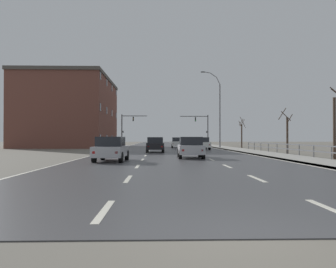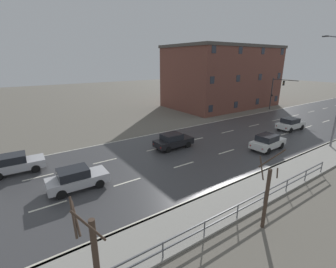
# 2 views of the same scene
# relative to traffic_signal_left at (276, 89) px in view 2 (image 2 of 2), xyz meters

# --- Properties ---
(ground_plane) EXTENTS (160.00, 160.00, 0.12)m
(ground_plane) POSITION_rel_traffic_signal_left_xyz_m (7.07, -9.36, -3.82)
(ground_plane) COLOR #666056
(road_asphalt_strip) EXTENTS (14.00, 120.00, 0.03)m
(road_asphalt_strip) POSITION_rel_traffic_signal_left_xyz_m (7.07, 2.63, -3.75)
(road_asphalt_strip) COLOR #3D3D3F
(road_asphalt_strip) RESTS_ON ground
(guardrail) EXTENTS (0.07, 33.23, 1.00)m
(guardrail) POSITION_rel_traffic_signal_left_xyz_m (16.92, -36.80, -3.05)
(guardrail) COLOR #515459
(guardrail) RESTS_ON ground
(traffic_signal_left) EXTENTS (4.64, 0.36, 5.73)m
(traffic_signal_left) POSITION_rel_traffic_signal_left_xyz_m (0.00, 0.00, 0.00)
(traffic_signal_left) COLOR #38383A
(traffic_signal_left) RESTS_ON ground
(car_distant) EXTENTS (2.01, 4.19, 1.57)m
(car_distant) POSITION_rel_traffic_signal_left_xyz_m (11.21, -18.95, -2.96)
(car_distant) COLOR silver
(car_distant) RESTS_ON ground
(car_near_right) EXTENTS (1.87, 4.12, 1.57)m
(car_near_right) POSITION_rel_traffic_signal_left_xyz_m (5.46, -26.69, -2.96)
(car_near_right) COLOR black
(car_near_right) RESTS_ON ground
(car_mid_centre) EXTENTS (1.90, 4.13, 1.57)m
(car_mid_centre) POSITION_rel_traffic_signal_left_xyz_m (8.18, -37.05, -2.96)
(car_mid_centre) COLOR #B7B7BC
(car_mid_centre) RESTS_ON ground
(car_near_left) EXTENTS (1.98, 4.17, 1.57)m
(car_near_left) POSITION_rel_traffic_signal_left_xyz_m (2.82, -40.48, -2.96)
(car_near_left) COLOR #B7B7BC
(car_near_left) RESTS_ON ground
(car_far_right) EXTENTS (1.99, 4.18, 1.57)m
(car_far_right) POSITION_rel_traffic_signal_left_xyz_m (8.69, -10.07, -2.96)
(car_far_right) COLOR silver
(car_far_right) RESTS_ON ground
(brick_building) EXTENTS (13.19, 20.83, 11.37)m
(brick_building) POSITION_rel_traffic_signal_left_xyz_m (-8.88, -4.68, 1.94)
(brick_building) COLOR brown
(brick_building) RESTS_ON ground
(bare_tree_mid) EXTENTS (1.29, 1.54, 4.46)m
(bare_tree_mid) POSITION_rel_traffic_signal_left_xyz_m (18.12, -29.76, -1.79)
(bare_tree_mid) COLOR #423328
(bare_tree_mid) RESTS_ON ground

